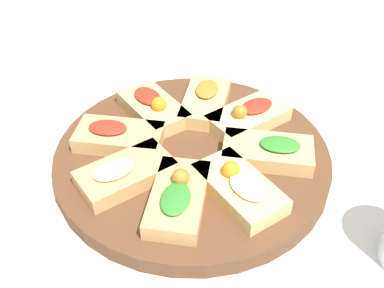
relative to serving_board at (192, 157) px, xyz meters
name	(u,v)px	position (x,y,z in m)	size (l,w,h in m)	color
ground_plane	(192,163)	(0.00, 0.00, -0.01)	(3.00, 3.00, 0.00)	silver
serving_board	(192,157)	(0.00, 0.00, 0.00)	(0.40, 0.40, 0.03)	#51331E
focaccia_slice_0	(118,136)	(0.10, 0.04, 0.03)	(0.14, 0.11, 0.03)	tan
focaccia_slice_1	(125,173)	(0.05, 0.10, 0.03)	(0.12, 0.14, 0.03)	tan
focaccia_slice_2	(178,197)	(-0.04, 0.10, 0.03)	(0.11, 0.14, 0.04)	tan
focaccia_slice_3	(239,187)	(-0.10, 0.05, 0.03)	(0.14, 0.12, 0.04)	#DBB775
focaccia_slice_4	(269,151)	(-0.10, -0.04, 0.03)	(0.14, 0.11, 0.03)	tan
focaccia_slice_5	(248,116)	(-0.05, -0.10, 0.03)	(0.11, 0.14, 0.04)	#DBB775
focaccia_slice_6	(205,101)	(0.03, -0.11, 0.03)	(0.10, 0.14, 0.03)	tan
focaccia_slice_7	(153,107)	(0.10, -0.05, 0.03)	(0.14, 0.12, 0.04)	tan
plate_right	(8,89)	(0.39, 0.00, 0.00)	(0.21, 0.21, 0.02)	white
napkin_stack	(109,49)	(0.32, -0.22, -0.01)	(0.11, 0.10, 0.01)	white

